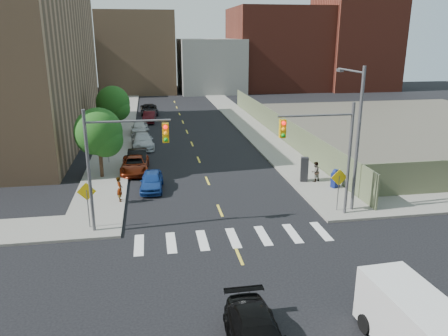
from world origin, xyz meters
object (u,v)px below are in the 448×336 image
object	(u,v)px
payphone	(304,169)
cargo_van	(415,325)
parked_car_grey	(149,109)
pedestrian_west	(120,189)
parked_car_white	(139,128)
mailbox	(336,178)
parked_car_red	(135,165)
pedestrian_east	(315,172)
parked_car_black	(137,159)
parked_car_maroon	(149,117)
parked_car_blue	(152,181)
parked_car_silver	(142,140)

from	to	relation	value
payphone	cargo_van	bearing A→B (deg)	-83.93
parked_car_grey	pedestrian_west	xyz separation A→B (m)	(-2.10, -34.02, 0.28)
parked_car_white	mailbox	xyz separation A→B (m)	(14.20, -21.08, 0.06)
parked_car_red	payphone	distance (m)	13.50
pedestrian_west	pedestrian_east	distance (m)	14.29
cargo_van	parked_car_red	bearing A→B (deg)	110.19
parked_car_black	parked_car_maroon	world-z (taller)	parked_car_black
parked_car_red	parked_car_maroon	size ratio (longest dim) A/B	1.11
parked_car_red	parked_car_white	bearing A→B (deg)	91.00
parked_car_blue	parked_car_black	size ratio (longest dim) A/B	0.89
parked_car_white	cargo_van	bearing A→B (deg)	-72.70
parked_car_blue	parked_car_white	world-z (taller)	parked_car_white
parked_car_black	pedestrian_west	distance (m)	8.17
mailbox	pedestrian_west	bearing A→B (deg)	155.74
parked_car_white	payphone	distance (m)	23.04
parked_car_white	cargo_van	size ratio (longest dim) A/B	0.86
payphone	parked_car_black	bearing A→B (deg)	167.48
pedestrian_west	pedestrian_east	bearing A→B (deg)	-90.14
parked_car_maroon	parked_car_grey	xyz separation A→B (m)	(0.00, 5.95, 0.01)
parked_car_white	mailbox	distance (m)	25.42
cargo_van	pedestrian_west	size ratio (longest dim) A/B	3.09
pedestrian_west	parked_car_blue	bearing A→B (deg)	-49.44
parked_car_black	parked_car_white	distance (m)	13.15
parked_car_blue	pedestrian_west	distance (m)	3.12
parked_car_red	pedestrian_east	distance (m)	14.31
parked_car_black	pedestrian_west	xyz separation A→B (m)	(-0.97, -8.11, 0.25)
parked_car_grey	cargo_van	xyz separation A→B (m)	(8.69, -50.49, 0.51)
parked_car_grey	pedestrian_west	size ratio (longest dim) A/B	3.05
parked_car_red	cargo_van	world-z (taller)	cargo_van
parked_car_silver	mailbox	xyz separation A→B (m)	(13.83, -14.69, 0.07)
parked_car_maroon	pedestrian_west	xyz separation A→B (m)	(-2.10, -28.08, 0.29)
payphone	pedestrian_west	world-z (taller)	payphone
parked_car_black	payphone	bearing A→B (deg)	-25.43
parked_car_silver	cargo_van	size ratio (longest dim) A/B	0.99
parked_car_maroon	cargo_van	bearing A→B (deg)	-73.61
parked_car_red	mailbox	world-z (taller)	mailbox
cargo_van	payphone	bearing A→B (deg)	78.82
parked_car_black	mailbox	distance (m)	16.25
parked_car_grey	parked_car_maroon	bearing A→B (deg)	-92.68
parked_car_blue	parked_car_grey	distance (m)	31.74
parked_car_blue	pedestrian_west	size ratio (longest dim) A/B	2.36
parked_car_red	parked_car_black	bearing A→B (deg)	84.66
parked_car_blue	parked_car_silver	world-z (taller)	parked_car_silver
parked_car_red	payphone	world-z (taller)	payphone
parked_car_blue	pedestrian_east	world-z (taller)	pedestrian_east
parked_car_blue	parked_car_silver	bearing A→B (deg)	97.12
parked_car_black	cargo_van	distance (m)	26.47
parked_car_grey	payphone	xyz separation A→B (m)	(11.29, -32.15, 0.37)
parked_car_silver	parked_car_red	bearing A→B (deg)	-98.12
parked_car_red	parked_car_grey	bearing A→B (deg)	88.86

